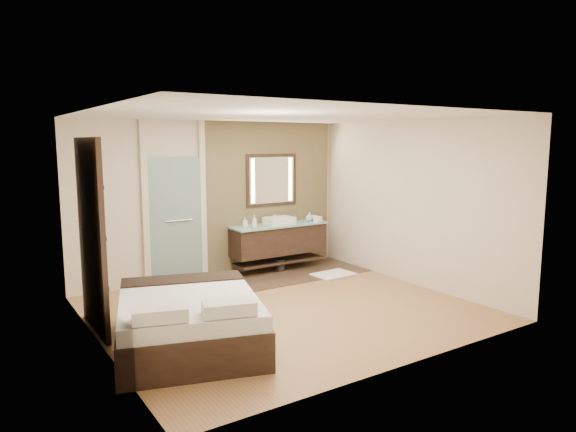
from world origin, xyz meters
TOP-DOWN VIEW (x-y plane):
  - floor at (0.00, 0.00)m, footprint 5.00×5.00m
  - tile_strip at (0.60, 1.60)m, footprint 3.80×1.30m
  - stone_wall at (1.10, 2.21)m, footprint 2.60×0.08m
  - vanity at (1.10, 1.92)m, footprint 1.85×0.55m
  - mirror_unit at (1.10, 2.16)m, footprint 1.06×0.04m
  - frosted_door at (-0.75, 2.20)m, footprint 1.10×0.12m
  - shoji_partition at (-2.43, 0.60)m, footprint 0.06×1.20m
  - bed at (-1.65, -0.52)m, footprint 2.05×2.31m
  - bath_mat at (1.72, 1.09)m, footprint 0.75×0.54m
  - waste_bin at (1.08, 1.85)m, footprint 0.24×0.24m
  - tissue_box at (1.86, 1.75)m, footprint 0.14×0.14m
  - soap_bottle_a at (0.54, 1.83)m, footprint 0.10×0.10m
  - soap_bottle_b at (0.44, 1.99)m, footprint 0.08×0.08m
  - soap_bottle_c at (1.77, 1.90)m, footprint 0.17×0.17m
  - cup at (1.91, 1.93)m, footprint 0.13×0.13m

SIDE VIEW (x-z plane):
  - floor at x=0.00m, z-range 0.00..0.00m
  - tile_strip at x=0.60m, z-range 0.00..0.01m
  - bath_mat at x=1.72m, z-range 0.01..0.03m
  - waste_bin at x=1.08m, z-range 0.00..0.23m
  - bed at x=-1.65m, z-range -0.06..0.68m
  - vanity at x=1.10m, z-range 0.14..1.02m
  - cup at x=1.91m, z-range 0.86..0.96m
  - tissue_box at x=1.86m, z-range 0.86..0.97m
  - soap_bottle_b at x=0.44m, z-range 0.86..1.03m
  - soap_bottle_c at x=1.77m, z-range 0.86..1.03m
  - soap_bottle_a at x=0.54m, z-range 0.86..1.08m
  - frosted_door at x=-0.75m, z-range -0.21..2.49m
  - shoji_partition at x=-2.43m, z-range 0.01..2.41m
  - stone_wall at x=1.10m, z-range 0.00..2.70m
  - mirror_unit at x=1.10m, z-range 1.17..2.13m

